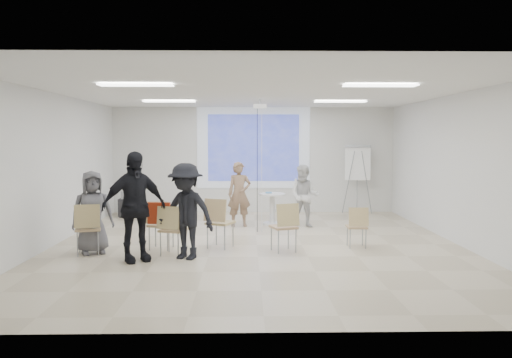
{
  "coord_description": "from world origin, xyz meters",
  "views": [
    {
      "loc": [
        -0.2,
        -9.74,
        2.08
      ],
      "look_at": [
        0.0,
        0.8,
        1.25
      ],
      "focal_mm": 35.0,
      "sensor_mm": 36.0,
      "label": 1
    }
  ],
  "objects_px": {
    "chair_far_left": "(88,225)",
    "laptop": "(173,228)",
    "chair_center": "(218,219)",
    "chair_right_far": "(357,224)",
    "flipchart_easel": "(358,163)",
    "player_right": "(304,193)",
    "chair_left_inner": "(171,226)",
    "player_left": "(239,190)",
    "audience_outer": "(92,207)",
    "audience_left": "(134,199)",
    "chair_left_mid": "(160,221)",
    "pedestal_table": "(272,207)",
    "av_cart": "(128,205)",
    "audience_mid": "(186,205)",
    "chair_right_inner": "(285,223)"
  },
  "relations": [
    {
      "from": "chair_far_left",
      "to": "laptop",
      "type": "height_order",
      "value": "chair_far_left"
    },
    {
      "from": "chair_center",
      "to": "chair_right_far",
      "type": "height_order",
      "value": "chair_center"
    },
    {
      "from": "chair_far_left",
      "to": "flipchart_easel",
      "type": "relative_size",
      "value": 0.49
    },
    {
      "from": "player_right",
      "to": "chair_left_inner",
      "type": "xyz_separation_m",
      "value": [
        -2.72,
        -2.91,
        -0.29
      ]
    },
    {
      "from": "player_left",
      "to": "laptop",
      "type": "bearing_deg",
      "value": -120.89
    },
    {
      "from": "player_right",
      "to": "audience_outer",
      "type": "distance_m",
      "value": 4.98
    },
    {
      "from": "laptop",
      "to": "audience_outer",
      "type": "relative_size",
      "value": 0.2
    },
    {
      "from": "player_left",
      "to": "chair_center",
      "type": "height_order",
      "value": "player_left"
    },
    {
      "from": "audience_left",
      "to": "audience_outer",
      "type": "xyz_separation_m",
      "value": [
        -0.9,
        0.6,
        -0.23
      ]
    },
    {
      "from": "laptop",
      "to": "chair_left_mid",
      "type": "bearing_deg",
      "value": -34.96
    },
    {
      "from": "pedestal_table",
      "to": "chair_left_inner",
      "type": "bearing_deg",
      "value": -121.27
    },
    {
      "from": "chair_center",
      "to": "chair_right_far",
      "type": "distance_m",
      "value": 2.67
    },
    {
      "from": "chair_center",
      "to": "audience_left",
      "type": "bearing_deg",
      "value": -120.77
    },
    {
      "from": "av_cart",
      "to": "chair_far_left",
      "type": "bearing_deg",
      "value": -86.72
    },
    {
      "from": "player_right",
      "to": "audience_mid",
      "type": "height_order",
      "value": "audience_mid"
    },
    {
      "from": "av_cart",
      "to": "chair_right_inner",
      "type": "bearing_deg",
      "value": -48.94
    },
    {
      "from": "chair_right_inner",
      "to": "av_cart",
      "type": "xyz_separation_m",
      "value": [
        -3.91,
        4.33,
        -0.22
      ]
    },
    {
      "from": "audience_outer",
      "to": "av_cart",
      "type": "xyz_separation_m",
      "value": [
        -0.38,
        4.34,
        -0.53
      ]
    },
    {
      "from": "audience_left",
      "to": "flipchart_easel",
      "type": "xyz_separation_m",
      "value": [
        5.03,
        5.42,
        0.34
      ]
    },
    {
      "from": "player_right",
      "to": "laptop",
      "type": "distance_m",
      "value": 3.91
    },
    {
      "from": "chair_left_inner",
      "to": "audience_left",
      "type": "relative_size",
      "value": 0.42
    },
    {
      "from": "chair_left_inner",
      "to": "flipchart_easel",
      "type": "height_order",
      "value": "flipchart_easel"
    },
    {
      "from": "chair_far_left",
      "to": "chair_right_far",
      "type": "distance_m",
      "value": 5.02
    },
    {
      "from": "chair_left_inner",
      "to": "chair_right_far",
      "type": "bearing_deg",
      "value": 26.46
    },
    {
      "from": "chair_left_mid",
      "to": "laptop",
      "type": "relative_size",
      "value": 2.79
    },
    {
      "from": "chair_center",
      "to": "chair_right_inner",
      "type": "distance_m",
      "value": 1.31
    },
    {
      "from": "chair_far_left",
      "to": "flipchart_easel",
      "type": "xyz_separation_m",
      "value": [
        5.98,
        4.96,
        0.86
      ]
    },
    {
      "from": "chair_right_far",
      "to": "audience_left",
      "type": "relative_size",
      "value": 0.37
    },
    {
      "from": "chair_center",
      "to": "laptop",
      "type": "distance_m",
      "value": 0.93
    },
    {
      "from": "flipchart_easel",
      "to": "audience_outer",
      "type": "bearing_deg",
      "value": -130.67
    },
    {
      "from": "chair_right_inner",
      "to": "chair_left_inner",
      "type": "bearing_deg",
      "value": 167.48
    },
    {
      "from": "player_left",
      "to": "audience_outer",
      "type": "height_order",
      "value": "player_left"
    },
    {
      "from": "chair_center",
      "to": "flipchart_easel",
      "type": "distance_m",
      "value": 5.82
    },
    {
      "from": "laptop",
      "to": "flipchart_easel",
      "type": "distance_m",
      "value": 6.71
    },
    {
      "from": "pedestal_table",
      "to": "player_right",
      "type": "distance_m",
      "value": 0.91
    },
    {
      "from": "chair_far_left",
      "to": "audience_mid",
      "type": "height_order",
      "value": "audience_mid"
    },
    {
      "from": "player_left",
      "to": "chair_far_left",
      "type": "xyz_separation_m",
      "value": [
        -2.69,
        -2.96,
        -0.33
      ]
    },
    {
      "from": "player_left",
      "to": "flipchart_easel",
      "type": "relative_size",
      "value": 0.91
    },
    {
      "from": "chair_left_mid",
      "to": "chair_right_inner",
      "type": "relative_size",
      "value": 1.01
    },
    {
      "from": "pedestal_table",
      "to": "chair_left_inner",
      "type": "xyz_separation_m",
      "value": [
        -1.97,
        -3.25,
        0.1
      ]
    },
    {
      "from": "pedestal_table",
      "to": "audience_outer",
      "type": "distance_m",
      "value": 4.61
    },
    {
      "from": "chair_left_mid",
      "to": "audience_mid",
      "type": "bearing_deg",
      "value": -42.59
    },
    {
      "from": "chair_left_mid",
      "to": "chair_far_left",
      "type": "bearing_deg",
      "value": -152.51
    },
    {
      "from": "pedestal_table",
      "to": "player_left",
      "type": "bearing_deg",
      "value": -165.16
    },
    {
      "from": "chair_left_inner",
      "to": "player_left",
      "type": "bearing_deg",
      "value": 85.79
    },
    {
      "from": "flipchart_easel",
      "to": "pedestal_table",
      "type": "bearing_deg",
      "value": -134.07
    },
    {
      "from": "chair_left_mid",
      "to": "flipchart_easel",
      "type": "xyz_separation_m",
      "value": [
        4.76,
        4.54,
        0.87
      ]
    },
    {
      "from": "av_cart",
      "to": "audience_left",
      "type": "bearing_deg",
      "value": -76.52
    },
    {
      "from": "pedestal_table",
      "to": "audience_outer",
      "type": "xyz_separation_m",
      "value": [
        -3.44,
        -3.03,
        0.41
      ]
    },
    {
      "from": "pedestal_table",
      "to": "player_right",
      "type": "xyz_separation_m",
      "value": [
        0.75,
        -0.34,
        0.38
      ]
    }
  ]
}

